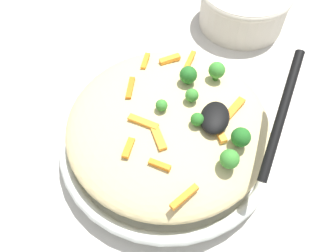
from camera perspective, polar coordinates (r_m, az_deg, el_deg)
The scene contains 23 objects.
ground_plane at distance 0.52m, azimuth -0.00°, elevation -3.56°, with size 2.40×2.40×0.00m, color beige.
serving_bowl at distance 0.50m, azimuth -0.00°, elevation -2.25°, with size 0.34×0.34×0.04m.
pasta_mound at distance 0.47m, azimuth -0.00°, elevation 0.49°, with size 0.30×0.30×0.06m, color #DBC689.
carrot_piece_0 at distance 0.41m, azimuth -7.21°, elevation -3.99°, with size 0.03×0.01×0.01m, color orange.
carrot_piece_1 at distance 0.52m, azimuth 3.99°, elevation 11.80°, with size 0.04×0.01×0.01m, color orange.
carrot_piece_2 at distance 0.42m, azimuth -1.61°, elevation -2.27°, with size 0.04×0.01×0.01m, color orange.
carrot_piece_3 at distance 0.43m, azimuth -4.54°, elevation 0.65°, with size 0.04×0.01×0.01m, color orange.
carrot_piece_4 at distance 0.52m, azimuth -4.13°, elevation 11.69°, with size 0.03×0.01×0.01m, color orange.
carrot_piece_5 at distance 0.43m, azimuth 9.39°, elevation -1.29°, with size 0.03×0.01×0.01m, color orange.
carrot_piece_6 at distance 0.38m, azimuth 2.97°, elevation -12.75°, with size 0.04×0.01×0.01m, color orange.
carrot_piece_7 at distance 0.52m, azimuth 0.33°, elevation 12.04°, with size 0.03×0.01×0.01m, color orange.
carrot_piece_8 at distance 0.40m, azimuth -1.53°, elevation -7.12°, with size 0.03×0.01×0.01m, color orange.
carrot_piece_9 at distance 0.46m, azimuth 11.98°, elevation 3.12°, with size 0.04×0.01×0.01m, color orange.
carrot_piece_10 at distance 0.47m, azimuth -6.86°, elevation 6.80°, with size 0.04×0.01×0.01m, color orange.
broccoli_floret_0 at distance 0.47m, azimuth 3.71°, elevation 9.22°, with size 0.03×0.03×0.03m.
broccoli_floret_1 at distance 0.44m, azimuth -1.05°, elevation 4.14°, with size 0.02×0.02×0.02m.
broccoli_floret_2 at distance 0.42m, azimuth 5.34°, elevation 1.20°, with size 0.02×0.02×0.02m.
broccoli_floret_3 at distance 0.48m, azimuth 8.86°, elevation 9.95°, with size 0.03×0.03×0.03m.
broccoli_floret_4 at distance 0.45m, azimuth 4.36°, elevation 5.58°, with size 0.02×0.02×0.02m.
broccoli_floret_5 at distance 0.42m, azimuth 13.11°, elevation -2.02°, with size 0.03×0.03×0.03m.
broccoli_floret_6 at distance 0.40m, azimuth 11.13°, elevation -5.94°, with size 0.03×0.03×0.03m.
serving_spoon at distance 0.42m, azimuth 12.78°, elevation 1.77°, with size 0.16×0.11×0.08m.
companion_bowl at distance 0.73m, azimuth 13.62°, elevation 20.65°, with size 0.19×0.19×0.08m.
Camera 1 is at (0.26, 0.07, 0.45)m, focal length 33.51 mm.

